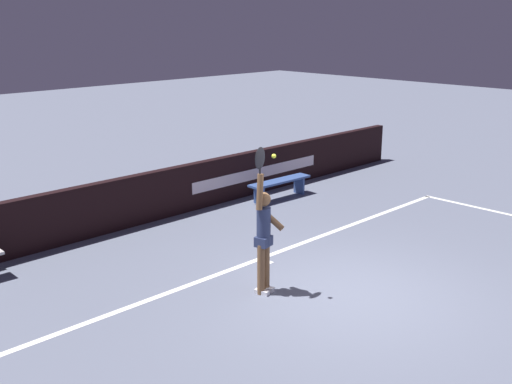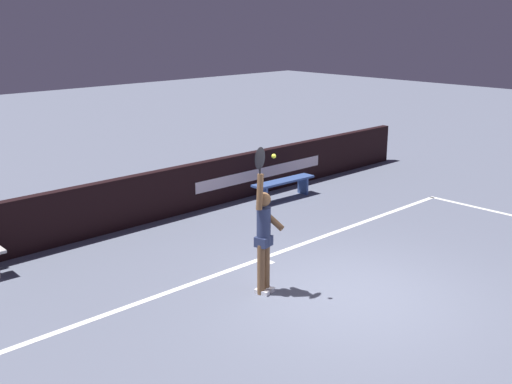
# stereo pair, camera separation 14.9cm
# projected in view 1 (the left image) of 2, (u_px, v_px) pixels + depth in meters

# --- Properties ---
(ground_plane) EXTENTS (60.00, 60.00, 0.00)m
(ground_plane) POSITION_uv_depth(u_px,v_px,m) (355.00, 294.00, 10.02)
(ground_plane) COLOR slate
(court_lines) EXTENTS (11.82, 6.11, 0.00)m
(court_lines) POSITION_uv_depth(u_px,v_px,m) (399.00, 311.00, 9.45)
(court_lines) COLOR white
(court_lines) RESTS_ON ground
(back_wall) EXTENTS (16.79, 0.21, 1.08)m
(back_wall) POSITION_uv_depth(u_px,v_px,m) (155.00, 196.00, 13.58)
(back_wall) COLOR black
(back_wall) RESTS_ON ground
(tennis_player) EXTENTS (0.49, 0.49, 2.42)m
(tennis_player) POSITION_uv_depth(u_px,v_px,m) (264.00, 234.00, 9.83)
(tennis_player) COLOR brown
(tennis_player) RESTS_ON ground
(tennis_ball) EXTENTS (0.07, 0.07, 0.07)m
(tennis_ball) POSITION_uv_depth(u_px,v_px,m) (274.00, 156.00, 9.31)
(tennis_ball) COLOR #D0DB30
(courtside_bench_near) EXTENTS (1.79, 0.43, 0.47)m
(courtside_bench_near) POSITION_uv_depth(u_px,v_px,m) (280.00, 184.00, 15.17)
(courtside_bench_near) COLOR #354F8C
(courtside_bench_near) RESTS_ON ground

